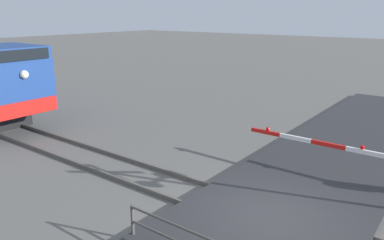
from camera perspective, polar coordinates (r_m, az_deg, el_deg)
The scene contains 5 objects.
ground_plane at distance 10.68m, azimuth 11.61°, elevation -14.78°, with size 160.00×160.00×0.00m, color #605E59.
rail_track_left at distance 10.09m, azimuth 9.79°, elevation -16.18°, with size 0.08×80.00×0.15m, color #59544C.
rail_track_right at distance 11.22m, azimuth 13.27°, elevation -12.86°, with size 0.08×80.00×0.15m, color #59544C.
road_surface at distance 10.64m, azimuth 11.64°, elevation -14.40°, with size 36.00×4.82×0.17m, color #2D2D30.
guard_railing at distance 8.74m, azimuth -2.27°, elevation -17.19°, with size 0.08×2.87×0.95m.
Camera 1 is at (-8.42, -3.75, 5.40)m, focal length 35.48 mm.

